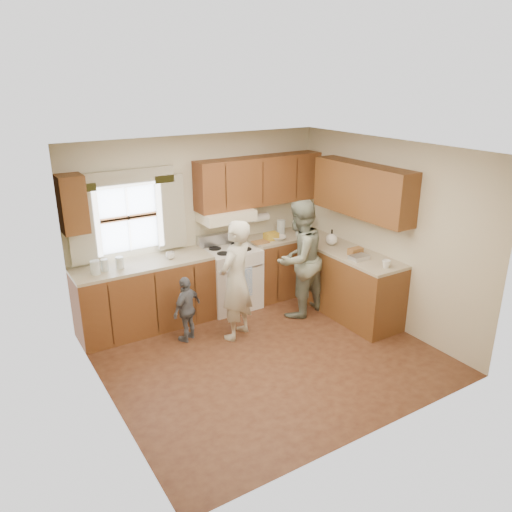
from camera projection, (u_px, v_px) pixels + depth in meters
room at (267, 260)px, 5.74m from camera, size 3.80×3.80×3.80m
kitchen_fixtures at (262, 256)px, 7.04m from camera, size 3.80×2.25×2.15m
stove at (230, 277)px, 7.30m from camera, size 0.76×0.67×1.07m
woman_left at (236, 280)px, 6.34m from camera, size 0.69×0.61×1.58m
woman_right at (299, 259)px, 6.95m from camera, size 0.95×0.82×1.68m
child at (187, 309)px, 6.37m from camera, size 0.55×0.43×0.88m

